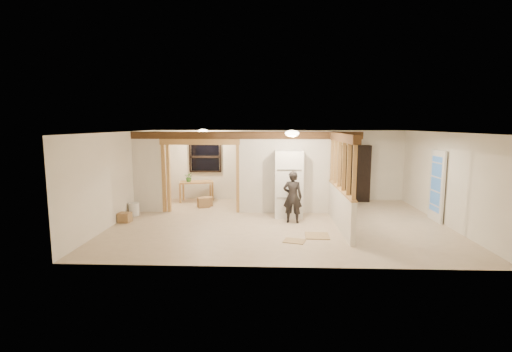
{
  "coord_description": "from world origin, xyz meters",
  "views": [
    {
      "loc": [
        -0.24,
        -10.03,
        2.7
      ],
      "look_at": [
        -0.66,
        0.4,
        1.25
      ],
      "focal_mm": 26.0,
      "sensor_mm": 36.0,
      "label": 1
    }
  ],
  "objects_px": {
    "work_table": "(197,192)",
    "bookshelf": "(355,173)",
    "woman": "(293,197)",
    "shop_vac": "(159,194)",
    "refrigerator": "(289,184)"
  },
  "relations": [
    {
      "from": "woman",
      "to": "bookshelf",
      "type": "height_order",
      "value": "bookshelf"
    },
    {
      "from": "work_table",
      "to": "bookshelf",
      "type": "distance_m",
      "value": 5.63
    },
    {
      "from": "refrigerator",
      "to": "shop_vac",
      "type": "xyz_separation_m",
      "value": [
        -4.49,
        1.97,
        -0.71
      ]
    },
    {
      "from": "refrigerator",
      "to": "woman",
      "type": "height_order",
      "value": "refrigerator"
    },
    {
      "from": "woman",
      "to": "shop_vac",
      "type": "bearing_deg",
      "value": -21.01
    },
    {
      "from": "woman",
      "to": "work_table",
      "type": "bearing_deg",
      "value": -30.41
    },
    {
      "from": "woman",
      "to": "bookshelf",
      "type": "relative_size",
      "value": 0.73
    },
    {
      "from": "woman",
      "to": "work_table",
      "type": "relative_size",
      "value": 1.26
    },
    {
      "from": "refrigerator",
      "to": "shop_vac",
      "type": "distance_m",
      "value": 4.95
    },
    {
      "from": "woman",
      "to": "shop_vac",
      "type": "relative_size",
      "value": 2.74
    },
    {
      "from": "woman",
      "to": "bookshelf",
      "type": "xyz_separation_m",
      "value": [
        2.37,
        2.99,
        0.27
      ]
    },
    {
      "from": "work_table",
      "to": "shop_vac",
      "type": "height_order",
      "value": "work_table"
    },
    {
      "from": "shop_vac",
      "to": "work_table",
      "type": "bearing_deg",
      "value": -0.26
    },
    {
      "from": "work_table",
      "to": "bookshelf",
      "type": "xyz_separation_m",
      "value": [
        5.58,
        0.3,
        0.63
      ]
    },
    {
      "from": "refrigerator",
      "to": "work_table",
      "type": "distance_m",
      "value": 3.75
    }
  ]
}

